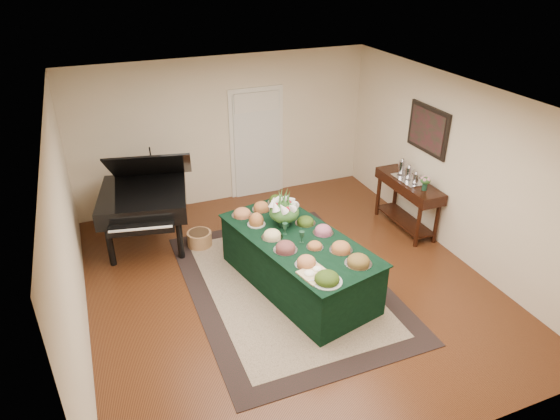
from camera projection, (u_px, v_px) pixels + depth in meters
name	position (u px, v px, depth m)	size (l,w,h in m)	color
ground	(288.00, 282.00, 7.27)	(6.00, 6.00, 0.00)	black
area_rug	(286.00, 285.00, 7.21)	(2.68, 3.75, 0.01)	black
kitchen_doorway	(257.00, 144.00, 9.42)	(1.05, 0.07, 2.10)	silver
buffet_table	(298.00, 262.00, 7.03)	(1.68, 2.64, 0.79)	black
food_platters	(297.00, 235.00, 6.81)	(1.30, 2.46, 0.14)	silver
cutting_board	(314.00, 272.00, 6.07)	(0.41, 0.41, 0.10)	tan
green_goblets	(293.00, 233.00, 6.79)	(0.20, 0.37, 0.18)	#153522
floral_centerpiece	(284.00, 209.00, 7.04)	(0.45, 0.45, 0.45)	#153522
grand_piano	(144.00, 198.00, 7.86)	(1.69, 1.81, 1.66)	black
wicker_basket	(200.00, 239.00, 8.11)	(0.39, 0.39, 0.25)	#9D6B3F
mahogany_sideboard	(408.00, 191.00, 8.36)	(0.45, 1.40, 0.90)	black
tea_service	(408.00, 172.00, 8.27)	(0.34, 0.58, 0.30)	silver
pink_bouquet	(425.00, 181.00, 7.88)	(0.18, 0.18, 0.24)	#153522
wall_painting	(428.00, 130.00, 7.94)	(0.05, 0.95, 0.75)	black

